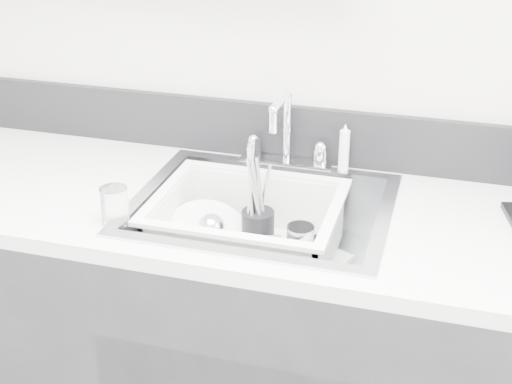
% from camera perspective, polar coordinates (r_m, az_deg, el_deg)
% --- Properties ---
extents(counter_run, '(3.20, 0.62, 0.92)m').
position_cam_1_polar(counter_run, '(2.03, 0.40, -12.67)').
color(counter_run, '#232326').
rests_on(counter_run, ground).
extents(backsplash, '(3.20, 0.02, 0.16)m').
position_cam_1_polar(backsplash, '(2.01, 2.78, 4.74)').
color(backsplash, black).
rests_on(backsplash, counter_run).
extents(sink, '(0.64, 0.52, 0.20)m').
position_cam_1_polar(sink, '(1.82, 0.44, -3.57)').
color(sink, silver).
rests_on(sink, counter_run).
extents(faucet, '(0.26, 0.18, 0.23)m').
position_cam_1_polar(faucet, '(1.97, 2.40, 3.67)').
color(faucet, silver).
rests_on(faucet, counter_run).
extents(side_sprayer, '(0.03, 0.03, 0.14)m').
position_cam_1_polar(side_sprayer, '(1.94, 7.07, 3.50)').
color(side_sprayer, white).
rests_on(side_sprayer, counter_run).
extents(wash_tub, '(0.58, 0.53, 0.18)m').
position_cam_1_polar(wash_tub, '(1.82, -0.74, -3.06)').
color(wash_tub, white).
rests_on(wash_tub, sink).
extents(plate_stack, '(0.25, 0.25, 0.10)m').
position_cam_1_polar(plate_stack, '(1.88, -3.63, -3.85)').
color(plate_stack, white).
rests_on(plate_stack, wash_tub).
extents(utensil_cup, '(0.09, 0.09, 0.29)m').
position_cam_1_polar(utensil_cup, '(1.87, 0.14, -2.81)').
color(utensil_cup, black).
rests_on(utensil_cup, wash_tub).
extents(ladle, '(0.29, 0.26, 0.08)m').
position_cam_1_polar(ladle, '(1.82, -2.38, -4.31)').
color(ladle, silver).
rests_on(ladle, wash_tub).
extents(tumbler_in_tub, '(0.09, 0.09, 0.10)m').
position_cam_1_polar(tumbler_in_tub, '(1.81, 3.54, -4.19)').
color(tumbler_in_tub, white).
rests_on(tumbler_in_tub, wash_tub).
extents(tumbler_counter, '(0.08, 0.08, 0.09)m').
position_cam_1_polar(tumbler_counter, '(1.71, -11.24, -1.08)').
color(tumbler_counter, white).
rests_on(tumbler_counter, counter_run).
extents(bowl_small, '(0.12, 0.12, 0.04)m').
position_cam_1_polar(bowl_small, '(1.77, 2.86, -6.32)').
color(bowl_small, white).
rests_on(bowl_small, wash_tub).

